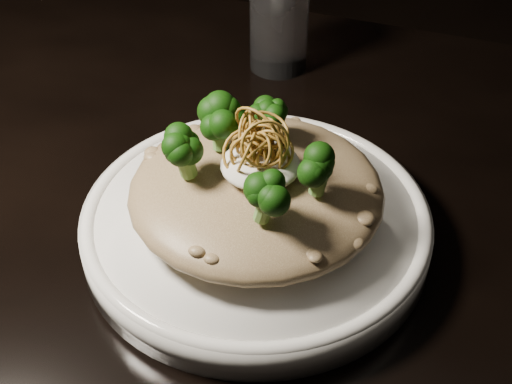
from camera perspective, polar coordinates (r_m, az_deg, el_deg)
table at (r=0.75m, az=-2.81°, el=-4.78°), size 1.10×0.80×0.75m
plate at (r=0.63m, az=0.00°, el=-2.69°), size 0.31×0.31×0.03m
risotto at (r=0.61m, az=0.01°, el=0.11°), size 0.22×0.22×0.05m
broccoli at (r=0.57m, az=-0.22°, el=3.53°), size 0.14×0.14×0.05m
cheese at (r=0.58m, az=0.36°, el=2.19°), size 0.07×0.07×0.02m
shallots at (r=0.57m, az=0.20°, el=4.59°), size 0.06×0.06×0.04m
drinking_glass at (r=0.86m, az=1.86°, el=13.55°), size 0.09×0.09×0.12m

